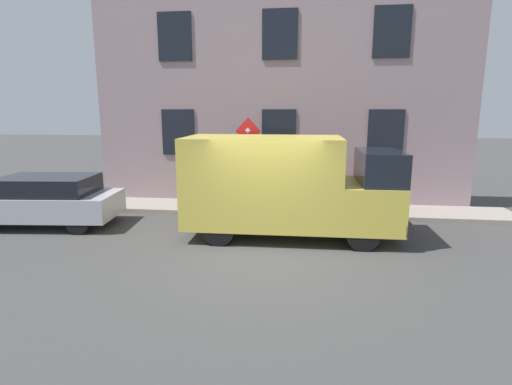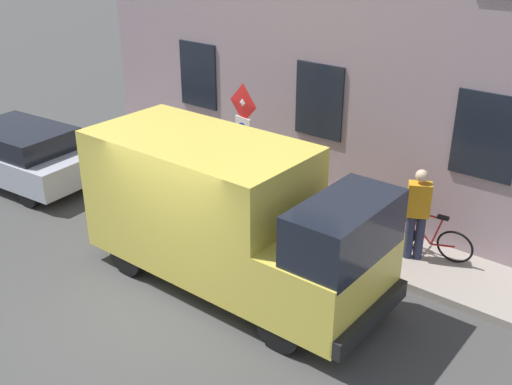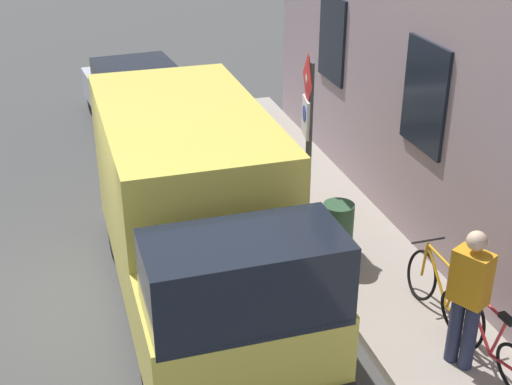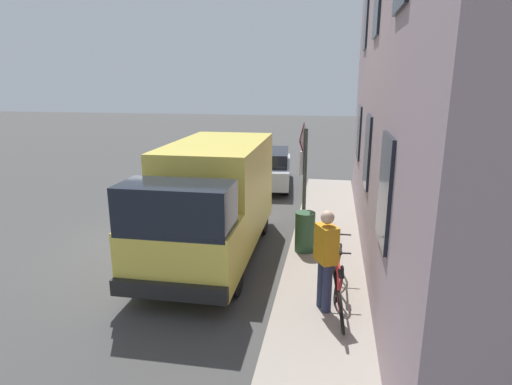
{
  "view_description": "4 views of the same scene",
  "coord_description": "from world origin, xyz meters",
  "px_view_note": "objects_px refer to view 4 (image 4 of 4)",
  "views": [
    {
      "loc": [
        -8.47,
        -0.87,
        3.14
      ],
      "look_at": [
        2.18,
        0.44,
        0.94
      ],
      "focal_mm": 28.25,
      "sensor_mm": 36.0,
      "label": 1
    },
    {
      "loc": [
        -5.32,
        -6.47,
        5.86
      ],
      "look_at": [
        2.41,
        -0.19,
        1.26
      ],
      "focal_mm": 42.75,
      "sensor_mm": 36.0,
      "label": 2
    },
    {
      "loc": [
        -0.1,
        -8.06,
        5.43
      ],
      "look_at": [
        2.44,
        0.61,
        0.98
      ],
      "focal_mm": 49.0,
      "sensor_mm": 36.0,
      "label": 3
    },
    {
      "loc": [
        3.93,
        -9.13,
        3.85
      ],
      "look_at": [
        2.26,
        -0.0,
        1.39
      ],
      "focal_mm": 29.68,
      "sensor_mm": 36.0,
      "label": 4
    }
  ],
  "objects_px": {
    "litter_bin": "(305,232)",
    "sign_post_stacked": "(304,164)",
    "bicycle_red": "(338,293)",
    "pedestrian": "(326,257)",
    "bicycle_orange": "(338,269)",
    "parked_hatchback": "(266,167)",
    "delivery_van": "(212,198)"
  },
  "relations": [
    {
      "from": "bicycle_red",
      "to": "pedestrian",
      "type": "xyz_separation_m",
      "value": [
        -0.23,
        0.13,
        0.56
      ]
    },
    {
      "from": "sign_post_stacked",
      "to": "bicycle_red",
      "type": "distance_m",
      "value": 3.94
    },
    {
      "from": "pedestrian",
      "to": "sign_post_stacked",
      "type": "bearing_deg",
      "value": -107.72
    },
    {
      "from": "pedestrian",
      "to": "delivery_van",
      "type": "bearing_deg",
      "value": -69.03
    },
    {
      "from": "bicycle_red",
      "to": "pedestrian",
      "type": "height_order",
      "value": "pedestrian"
    },
    {
      "from": "sign_post_stacked",
      "to": "pedestrian",
      "type": "relative_size",
      "value": 1.55
    },
    {
      "from": "bicycle_orange",
      "to": "delivery_van",
      "type": "bearing_deg",
      "value": 62.15
    },
    {
      "from": "bicycle_red",
      "to": "litter_bin",
      "type": "distance_m",
      "value": 2.68
    },
    {
      "from": "sign_post_stacked",
      "to": "pedestrian",
      "type": "height_order",
      "value": "sign_post_stacked"
    },
    {
      "from": "sign_post_stacked",
      "to": "delivery_van",
      "type": "xyz_separation_m",
      "value": [
        -1.91,
        -1.24,
        -0.6
      ]
    },
    {
      "from": "parked_hatchback",
      "to": "bicycle_red",
      "type": "relative_size",
      "value": 2.42
    },
    {
      "from": "bicycle_red",
      "to": "litter_bin",
      "type": "bearing_deg",
      "value": 11.26
    },
    {
      "from": "pedestrian",
      "to": "litter_bin",
      "type": "xyz_separation_m",
      "value": [
        -0.5,
        2.46,
        -0.48
      ]
    },
    {
      "from": "sign_post_stacked",
      "to": "bicycle_orange",
      "type": "height_order",
      "value": "sign_post_stacked"
    },
    {
      "from": "litter_bin",
      "to": "sign_post_stacked",
      "type": "bearing_deg",
      "value": 98.03
    },
    {
      "from": "parked_hatchback",
      "to": "bicycle_orange",
      "type": "xyz_separation_m",
      "value": [
        2.62,
        -8.05,
        -0.22
      ]
    },
    {
      "from": "parked_hatchback",
      "to": "bicycle_orange",
      "type": "relative_size",
      "value": 2.42
    },
    {
      "from": "sign_post_stacked",
      "to": "pedestrian",
      "type": "distance_m",
      "value": 3.6
    },
    {
      "from": "bicycle_orange",
      "to": "pedestrian",
      "type": "xyz_separation_m",
      "value": [
        -0.23,
        -0.8,
        0.56
      ]
    },
    {
      "from": "sign_post_stacked",
      "to": "delivery_van",
      "type": "relative_size",
      "value": 0.5
    },
    {
      "from": "bicycle_red",
      "to": "litter_bin",
      "type": "xyz_separation_m",
      "value": [
        -0.72,
        2.58,
        0.08
      ]
    },
    {
      "from": "sign_post_stacked",
      "to": "bicycle_red",
      "type": "bearing_deg",
      "value": -76.4
    },
    {
      "from": "sign_post_stacked",
      "to": "parked_hatchback",
      "type": "distance_m",
      "value": 5.81
    },
    {
      "from": "pedestrian",
      "to": "litter_bin",
      "type": "distance_m",
      "value": 2.55
    },
    {
      "from": "delivery_van",
      "to": "litter_bin",
      "type": "xyz_separation_m",
      "value": [
        2.05,
        0.25,
        -0.74
      ]
    },
    {
      "from": "sign_post_stacked",
      "to": "pedestrian",
      "type": "xyz_separation_m",
      "value": [
        0.64,
        -3.44,
        -0.86
      ]
    },
    {
      "from": "sign_post_stacked",
      "to": "delivery_van",
      "type": "bearing_deg",
      "value": -147.05
    },
    {
      "from": "bicycle_red",
      "to": "bicycle_orange",
      "type": "height_order",
      "value": "same"
    },
    {
      "from": "parked_hatchback",
      "to": "bicycle_red",
      "type": "xyz_separation_m",
      "value": [
        2.62,
        -8.97,
        -0.22
      ]
    },
    {
      "from": "bicycle_red",
      "to": "pedestrian",
      "type": "distance_m",
      "value": 0.62
    },
    {
      "from": "delivery_van",
      "to": "litter_bin",
      "type": "relative_size",
      "value": 5.95
    },
    {
      "from": "delivery_van",
      "to": "bicycle_red",
      "type": "xyz_separation_m",
      "value": [
        2.77,
        -2.33,
        -0.82
      ]
    }
  ]
}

